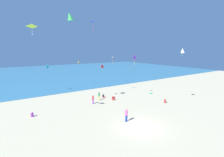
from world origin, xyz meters
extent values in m
plane|color=beige|center=(0.00, 10.00, 0.00)|extent=(120.00, 120.00, 0.00)
cube|color=teal|center=(0.00, 48.14, 0.03)|extent=(120.00, 60.00, 0.05)
cube|color=#D13D3D|center=(2.77, 9.36, 0.15)|extent=(0.68, 0.66, 0.03)
cube|color=#D13D3D|center=(2.89, 9.57, 0.36)|extent=(0.59, 0.49, 0.43)
cylinder|color=#B7B7BC|center=(2.93, 9.11, 0.07)|extent=(0.02, 0.02, 0.15)
cylinder|color=#B7B7BC|center=(2.47, 9.37, 0.07)|extent=(0.02, 0.02, 0.15)
cube|color=#339956|center=(10.75, 8.61, 0.13)|extent=(0.49, 0.51, 0.25)
cube|color=white|center=(10.75, 8.61, 0.27)|extent=(0.50, 0.53, 0.04)
cylinder|color=purple|center=(-9.49, 9.30, 0.24)|extent=(0.41, 0.41, 0.49)
sphere|color=beige|center=(-9.49, 9.30, 0.58)|extent=(0.20, 0.20, 0.20)
cube|color=orange|center=(-9.55, 9.49, 0.07)|extent=(0.35, 0.42, 0.14)
cylinder|color=yellow|center=(0.66, 10.51, 0.35)|extent=(0.12, 0.12, 0.70)
cylinder|color=yellow|center=(0.71, 10.66, 0.35)|extent=(0.12, 0.12, 0.70)
cylinder|color=green|center=(0.69, 10.59, 0.96)|extent=(0.35, 0.35, 0.52)
sphere|color=#846047|center=(0.69, 10.59, 1.30)|extent=(0.19, 0.19, 0.19)
cylinder|color=black|center=(2.08, 11.58, 0.24)|extent=(0.43, 0.43, 0.48)
sphere|color=#A87A5B|center=(2.08, 11.58, 0.57)|extent=(0.19, 0.19, 0.19)
cube|color=red|center=(2.17, 11.42, 0.07)|extent=(0.39, 0.43, 0.14)
cylinder|color=blue|center=(-0.63, 1.76, 0.41)|extent=(0.14, 0.14, 0.81)
cylinder|color=blue|center=(-0.45, 1.76, 0.41)|extent=(0.14, 0.14, 0.81)
cylinder|color=#D8599E|center=(-0.54, 1.76, 1.12)|extent=(0.34, 0.34, 0.61)
sphere|color=tan|center=(-0.54, 1.76, 1.52)|extent=(0.22, 0.22, 0.22)
cylinder|color=red|center=(8.74, 3.73, 0.24)|extent=(0.38, 0.38, 0.47)
sphere|color=brown|center=(8.74, 3.73, 0.56)|extent=(0.19, 0.19, 0.19)
cube|color=green|center=(8.93, 3.68, 0.07)|extent=(0.40, 0.33, 0.14)
cylinder|color=purple|center=(-0.96, 9.58, 0.34)|extent=(0.12, 0.12, 0.68)
cylinder|color=purple|center=(-0.96, 9.43, 0.34)|extent=(0.12, 0.12, 0.68)
cylinder|color=red|center=(-0.96, 9.50, 0.94)|extent=(0.28, 0.28, 0.51)
sphere|color=#846047|center=(-0.96, 9.50, 1.28)|extent=(0.19, 0.19, 0.19)
cone|color=orange|center=(2.08, 22.61, 5.57)|extent=(0.62, 0.71, 0.64)
cylinder|color=green|center=(2.08, 22.61, 5.10)|extent=(0.07, 0.12, 0.49)
cube|color=red|center=(1.58, 10.95, 5.52)|extent=(0.65, 0.12, 0.65)
cylinder|color=green|center=(1.58, 10.95, 4.84)|extent=(0.04, 0.11, 0.90)
cube|color=purple|center=(6.72, 8.90, 6.93)|extent=(0.99, 0.41, 1.01)
cylinder|color=yellow|center=(6.72, 8.90, 6.09)|extent=(0.11, 0.12, 0.94)
cylinder|color=blue|center=(-6.32, 14.84, 15.43)|extent=(0.16, 0.04, 0.67)
pyramid|color=#99DB33|center=(-9.01, 6.75, 10.69)|extent=(0.95, 0.83, 0.49)
cylinder|color=white|center=(-9.03, 6.69, 9.94)|extent=(0.05, 0.08, 0.42)
pyramid|color=yellow|center=(9.02, 19.12, 6.60)|extent=(0.56, 0.61, 0.19)
cylinder|color=orange|center=(9.02, 19.12, 5.68)|extent=(0.09, 0.07, 1.18)
cone|color=green|center=(-4.08, 9.38, 12.50)|extent=(1.05, 0.84, 1.14)
cylinder|color=blue|center=(-4.08, 9.38, 11.60)|extent=(0.06, 0.03, 0.99)
cube|color=#1EADAD|center=(-5.19, 19.78, 5.16)|extent=(0.59, 0.78, 0.95)
cylinder|color=green|center=(-5.19, 19.78, 4.62)|extent=(0.08, 0.07, 0.41)
pyramid|color=blue|center=(0.48, 11.74, 12.66)|extent=(0.72, 0.76, 0.38)
cylinder|color=red|center=(0.44, 11.71, 11.73)|extent=(0.13, 0.09, 1.06)
cone|color=white|center=(10.10, 2.27, 8.13)|extent=(0.72, 0.60, 0.78)
cylinder|color=yellow|center=(10.10, 2.27, 7.60)|extent=(0.06, 0.03, 0.49)
camera|label=1|loc=(-11.47, -11.93, 8.22)|focal=25.71mm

